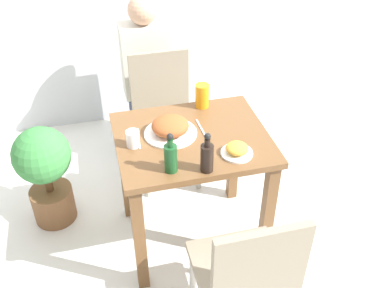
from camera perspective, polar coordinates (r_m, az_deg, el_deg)
ground_plane at (r=2.86m, az=-0.00°, el=-11.42°), size 16.00×16.00×0.00m
dining_table at (r=2.44m, az=-0.00°, el=-1.89°), size 0.80×0.67×0.76m
chair_near at (r=2.06m, az=7.02°, el=-16.03°), size 0.42×0.42×0.88m
chair_far at (r=3.04m, az=-3.62°, el=4.15°), size 0.42×0.42×0.88m
food_plate at (r=2.35m, az=-2.76°, el=2.12°), size 0.28×0.28×0.10m
side_plate at (r=2.23m, az=5.72°, el=-0.75°), size 0.16×0.16×0.06m
drink_cup at (r=2.28m, az=-7.52°, el=0.67°), size 0.07×0.07×0.09m
juice_glass at (r=2.57m, az=1.30°, el=6.15°), size 0.08×0.08×0.14m
sauce_bottle at (r=2.09m, az=-2.73°, el=-1.63°), size 0.06×0.06×0.21m
condiment_bottle at (r=2.09m, az=1.93°, el=-1.58°), size 0.06×0.06×0.21m
fork_utensil at (r=2.35m, az=-6.79°, el=0.71°), size 0.02×0.18×0.00m
spoon_utensil at (r=2.40m, az=1.23°, el=1.89°), size 0.02×0.19×0.00m
potted_plant_left at (r=2.84m, az=-18.15°, el=-3.13°), size 0.34×0.34×0.68m
person_figure at (r=3.31m, az=-5.76°, el=8.59°), size 0.34×0.22×1.17m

